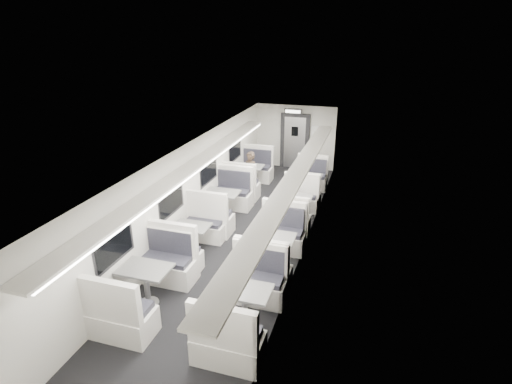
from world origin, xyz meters
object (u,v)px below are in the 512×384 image
Objects in this scene: booth_right_a at (307,186)px; vestibule_door at (295,142)px; booth_left_b at (222,205)px; booth_right_b at (296,208)px; booth_right_c at (273,251)px; booth_left_d at (147,286)px; exit_sign at (293,111)px; booth_left_c at (192,239)px; passenger at (250,175)px; booth_right_d at (245,307)px; booth_left_a at (249,177)px.

booth_right_a is 1.01× the size of vestibule_door.
booth_right_b is at bearing 15.94° from booth_left_b.
booth_right_c is 1.07× the size of vestibule_door.
booth_left_d is at bearing -113.78° from booth_right_b.
booth_left_b is 3.75× the size of exit_sign.
passenger is at bearing 85.78° from booth_left_c.
booth_left_d is 1.57× the size of passenger.
booth_left_d is 2.81m from booth_right_c.
passenger is at bearing 106.70° from booth_right_d.
exit_sign reaches higher than booth_right_d.
booth_left_d is (0.00, -2.00, 0.04)m from booth_left_c.
booth_left_a is 1.09× the size of vestibule_door.
booth_right_c is 3.62× the size of exit_sign.
vestibule_door is (1.00, 6.98, 0.66)m from booth_left_c.
booth_right_d is at bearing -83.69° from vestibule_door.
booth_right_b is at bearing -77.33° from vestibule_door.
booth_left_d is 1.04× the size of booth_right_c.
booth_left_c is 1.01× the size of vestibule_door.
booth_right_d is at bearing -1.45° from booth_left_d.
booth_right_c is 1.50× the size of passenger.
booth_left_d is 6.55m from booth_right_a.
booth_right_a is 3.00m from vestibule_door.
exit_sign reaches higher than booth_right_b.
passenger reaches higher than booth_right_d.
booth_left_a is at bearing 136.88° from booth_right_b.
booth_right_b is (2.00, 4.54, -0.06)m from booth_left_d.
booth_right_b is 4.59m from booth_right_d.
booth_right_d is at bearing -63.54° from booth_left_b.
booth_left_a is 3.71× the size of exit_sign.
vestibule_door reaches higher than booth_left_d.
vestibule_door is at bearing 96.31° from booth_right_d.
booth_left_a is 0.98× the size of booth_left_d.
booth_left_a is at bearing 114.29° from booth_right_c.
booth_right_a is 0.93× the size of booth_right_d.
passenger is at bearing -102.49° from vestibule_door.
booth_right_c is 4.12m from passenger.
booth_right_a is at bearing 48.68° from booth_left_b.
passenger is (0.27, 5.71, 0.33)m from booth_left_d.
booth_left_c is 0.93× the size of booth_right_d.
booth_left_d reaches higher than booth_right_a.
booth_right_b is 1.35× the size of passenger.
booth_left_c is at bearing -115.26° from booth_right_a.
booth_right_a is (2.00, 4.24, -0.00)m from booth_left_c.
booth_left_c is 7.09m from vestibule_door.
booth_left_d reaches higher than booth_left_a.
passenger reaches higher than booth_right_a.
booth_left_b is 5.00m from exit_sign.
exit_sign is at bearing 99.26° from passenger.
booth_right_d is at bearing -45.76° from booth_left_c.
booth_left_c is at bearing -90.00° from booth_left_a.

